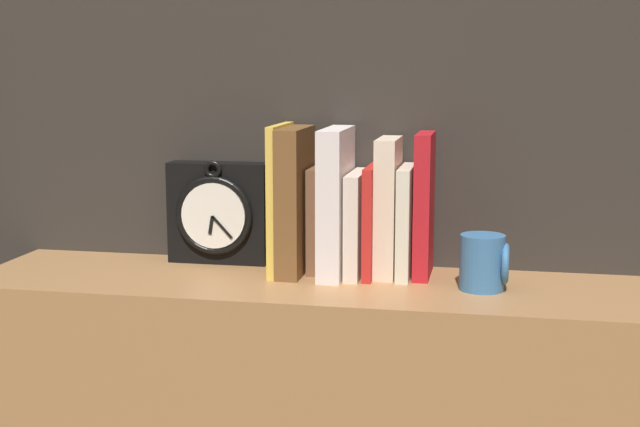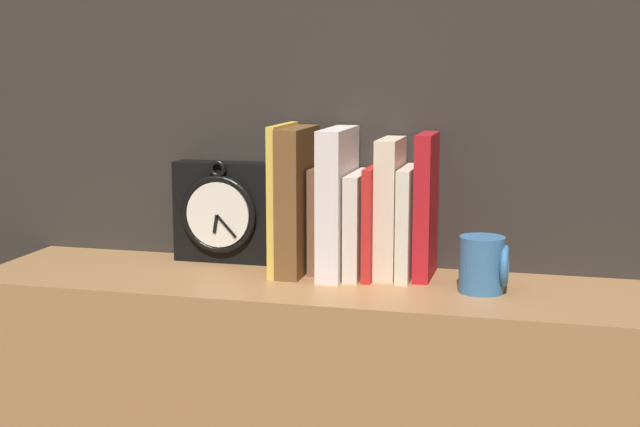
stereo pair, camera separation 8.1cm
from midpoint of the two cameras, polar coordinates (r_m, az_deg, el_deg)
name	(u,v)px [view 2 (the right image)]	position (r m, az deg, el deg)	size (l,w,h in m)	color
wall_back	(344,67)	(1.61, 3.03, 9.36)	(6.00, 0.05, 2.60)	#2D2823
clock	(224,212)	(1.62, -4.77, 0.09)	(0.18, 0.07, 0.19)	black
book_slot0_yellow	(283,198)	(1.54, -0.87, 0.97)	(0.01, 0.15, 0.26)	#E7BC46
book_slot1_brown	(298,200)	(1.53, 0.07, 0.83)	(0.04, 0.15, 0.25)	brown
book_slot2_brown	(322,219)	(1.55, 1.64, -0.36)	(0.03, 0.11, 0.18)	brown
book_slot3_white	(338,202)	(1.51, 2.68, 0.71)	(0.04, 0.16, 0.25)	silver
book_slot4_cream	(359,224)	(1.52, 4.04, -0.69)	(0.02, 0.14, 0.18)	beige
book_slot5_red	(374,221)	(1.51, 5.01, -0.49)	(0.02, 0.14, 0.19)	red
book_slot6_cream	(390,208)	(1.51, 6.03, 0.38)	(0.03, 0.12, 0.23)	beige
book_slot7_cream	(408,222)	(1.51, 7.18, -0.58)	(0.02, 0.13, 0.19)	beige
book_slot8_red	(426,206)	(1.51, 8.34, 0.47)	(0.03, 0.12, 0.24)	red
mug	(484,265)	(1.44, 12.05, -3.24)	(0.08, 0.07, 0.09)	teal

